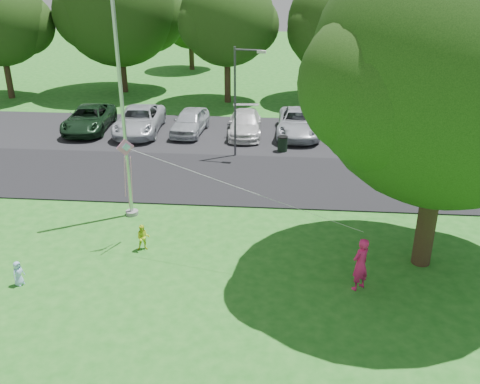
# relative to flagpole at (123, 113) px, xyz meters

# --- Properties ---
(ground) EXTENTS (120.00, 120.00, 0.00)m
(ground) POSITION_rel_flagpole_xyz_m (3.50, -5.00, -4.17)
(ground) COLOR #206D1C
(ground) RESTS_ON ground
(park_road) EXTENTS (60.00, 6.00, 0.06)m
(park_road) POSITION_rel_flagpole_xyz_m (3.50, 4.00, -4.14)
(park_road) COLOR black
(park_road) RESTS_ON ground
(parking_strip) EXTENTS (42.00, 7.00, 0.06)m
(parking_strip) POSITION_rel_flagpole_xyz_m (3.50, 10.50, -4.14)
(parking_strip) COLOR black
(parking_strip) RESTS_ON ground
(flagpole) EXTENTS (0.50, 0.50, 10.00)m
(flagpole) POSITION_rel_flagpole_xyz_m (0.00, 0.00, 0.00)
(flagpole) COLOR #B7BABF
(flagpole) RESTS_ON ground
(street_lamp) EXTENTS (1.55, 0.36, 5.52)m
(street_lamp) POSITION_rel_flagpole_xyz_m (3.69, 6.98, -0.85)
(street_lamp) COLOR #3F3F44
(street_lamp) RESTS_ON ground
(trash_can) EXTENTS (0.54, 0.54, 0.86)m
(trash_can) POSITION_rel_flagpole_xyz_m (5.87, 7.85, -3.73)
(trash_can) COLOR black
(trash_can) RESTS_ON ground
(big_tree) EXTENTS (8.92, 8.18, 10.58)m
(big_tree) POSITION_rel_flagpole_xyz_m (10.57, -2.80, 2.14)
(big_tree) COLOR #332316
(big_tree) RESTS_ON ground
(tree_row) EXTENTS (64.35, 11.94, 10.88)m
(tree_row) POSITION_rel_flagpole_xyz_m (5.09, 19.23, 1.55)
(tree_row) COLOR #332316
(tree_row) RESTS_ON ground
(horizon_trees) EXTENTS (77.46, 7.20, 7.02)m
(horizon_trees) POSITION_rel_flagpole_xyz_m (7.56, 28.88, 0.14)
(horizon_trees) COLOR #332316
(horizon_trees) RESTS_ON ground
(parked_cars) EXTENTS (20.24, 5.60, 1.44)m
(parked_cars) POSITION_rel_flagpole_xyz_m (2.85, 10.55, -3.41)
(parked_cars) COLOR black
(parked_cars) RESTS_ON ground
(woman) EXTENTS (0.75, 0.74, 1.75)m
(woman) POSITION_rel_flagpole_xyz_m (8.40, -4.43, -3.29)
(woman) COLOR #E91F6A
(woman) RESTS_ON ground
(child_yellow) EXTENTS (0.53, 0.46, 0.96)m
(child_yellow) POSITION_rel_flagpole_xyz_m (1.17, -2.67, -3.69)
(child_yellow) COLOR #D3EC25
(child_yellow) RESTS_ON ground
(child_blue) EXTENTS (0.39, 0.47, 0.82)m
(child_blue) POSITION_rel_flagpole_xyz_m (-2.18, -5.14, -3.75)
(child_blue) COLOR #A6C7FF
(child_blue) RESTS_ON ground
(kite) EXTENTS (7.99, 2.48, 2.63)m
(kite) POSITION_rel_flagpole_xyz_m (0.90, -2.29, -1.00)
(kite) COLOR pink
(kite) RESTS_ON ground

